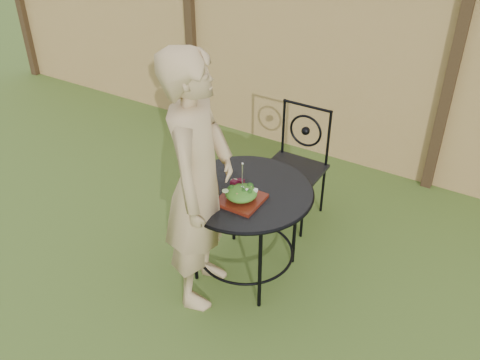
% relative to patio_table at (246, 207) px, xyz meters
% --- Properties ---
extents(ground, '(60.00, 60.00, 0.00)m').
position_rel_patio_table_xyz_m(ground, '(-0.44, -0.31, -0.59)').
color(ground, '#294315').
rests_on(ground, ground).
extents(fence, '(8.00, 0.12, 1.90)m').
position_rel_patio_table_xyz_m(fence, '(-0.44, 1.88, 0.36)').
color(fence, tan).
rests_on(fence, ground).
extents(patio_table, '(0.92, 0.92, 0.72)m').
position_rel_patio_table_xyz_m(patio_table, '(0.00, 0.00, 0.00)').
color(patio_table, black).
rests_on(patio_table, ground).
extents(patio_chair, '(0.46, 0.46, 0.95)m').
position_rel_patio_table_xyz_m(patio_chair, '(-0.01, 0.82, -0.08)').
color(patio_chair, black).
rests_on(patio_chair, ground).
extents(diner, '(0.60, 0.75, 1.80)m').
position_rel_patio_table_xyz_m(diner, '(-0.16, -0.31, 0.31)').
color(diner, tan).
rests_on(diner, ground).
extents(salad_plate, '(0.27, 0.27, 0.02)m').
position_rel_patio_table_xyz_m(salad_plate, '(0.04, -0.13, 0.15)').
color(salad_plate, '#490F0A').
rests_on(salad_plate, patio_table).
extents(salad, '(0.21, 0.21, 0.08)m').
position_rel_patio_table_xyz_m(salad, '(0.04, -0.13, 0.20)').
color(salad, '#235614').
rests_on(salad, salad_plate).
extents(fork, '(0.01, 0.01, 0.18)m').
position_rel_patio_table_xyz_m(fork, '(0.05, -0.13, 0.33)').
color(fork, silver).
rests_on(fork, salad).
extents(drinking_glass, '(0.08, 0.08, 0.14)m').
position_rel_patio_table_xyz_m(drinking_glass, '(-0.31, -0.08, 0.21)').
color(drinking_glass, '#0B7F68').
rests_on(drinking_glass, patio_table).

